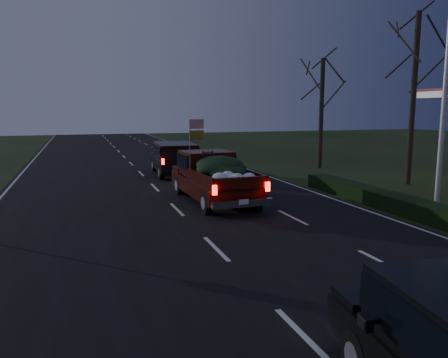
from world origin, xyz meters
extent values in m
plane|color=black|center=(0.00, 0.00, 0.00)|extent=(120.00, 120.00, 0.00)
cube|color=black|center=(0.00, 0.00, 0.01)|extent=(14.00, 120.00, 0.02)
cube|color=black|center=(7.80, 3.00, 0.30)|extent=(1.00, 10.00, 0.60)
cylinder|color=silver|center=(9.50, 2.00, 4.50)|extent=(0.20, 0.20, 9.00)
cylinder|color=black|center=(12.50, 7.00, 4.25)|extent=(0.28, 0.28, 8.50)
cylinder|color=black|center=(11.50, 14.00, 3.50)|extent=(0.28, 0.28, 7.00)
cube|color=#3F0D08|center=(1.81, 6.11, 0.67)|extent=(2.40, 5.63, 0.61)
cube|color=#3F0D08|center=(1.77, 7.11, 1.50)|extent=(2.11, 1.85, 1.00)
cube|color=black|center=(1.77, 7.11, 1.61)|extent=(2.22, 1.74, 0.61)
cube|color=#3F0D08|center=(1.85, 4.66, 1.00)|extent=(2.16, 3.18, 0.07)
ellipsoid|color=black|center=(1.89, 5.22, 1.50)|extent=(1.84, 2.06, 0.67)
cylinder|color=gray|center=(0.80, 6.08, 2.28)|extent=(0.03, 0.03, 2.23)
cube|color=red|center=(1.10, 6.09, 3.21)|extent=(0.58, 0.04, 0.38)
cube|color=gold|center=(1.10, 6.09, 2.76)|extent=(0.58, 0.04, 0.38)
cube|color=black|center=(1.84, 14.07, 0.68)|extent=(2.50, 5.39, 0.66)
cube|color=black|center=(1.82, 13.79, 1.43)|extent=(2.29, 3.96, 0.88)
cube|color=black|center=(1.82, 13.79, 1.52)|extent=(2.39, 3.86, 0.53)
cube|color=black|center=(-0.22, -6.80, 1.21)|extent=(0.13, 0.24, 0.16)
camera|label=1|loc=(-3.42, -10.96, 3.77)|focal=35.00mm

